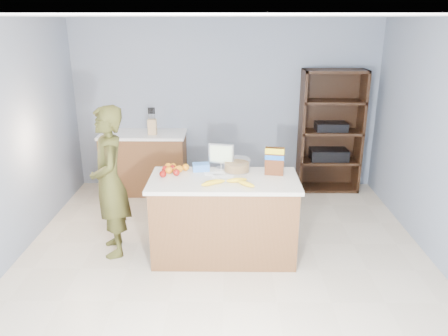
{
  "coord_description": "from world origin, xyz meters",
  "views": [
    {
      "loc": [
        0.04,
        -3.96,
        2.48
      ],
      "look_at": [
        0.0,
        0.35,
        1.0
      ],
      "focal_mm": 35.0,
      "sensor_mm": 36.0,
      "label": 1
    }
  ],
  "objects_px": {
    "tv": "(221,155)",
    "cereal_box": "(275,159)",
    "person": "(110,182)",
    "counter_peninsula": "(224,221)",
    "shelving_unit": "(330,133)"
  },
  "relations": [
    {
      "from": "shelving_unit",
      "to": "person",
      "type": "height_order",
      "value": "shelving_unit"
    },
    {
      "from": "counter_peninsula",
      "to": "tv",
      "type": "distance_m",
      "value": 0.72
    },
    {
      "from": "shelving_unit",
      "to": "tv",
      "type": "distance_m",
      "value": 2.34
    },
    {
      "from": "person",
      "to": "tv",
      "type": "height_order",
      "value": "person"
    },
    {
      "from": "person",
      "to": "tv",
      "type": "xyz_separation_m",
      "value": [
        1.19,
        0.25,
        0.23
      ]
    },
    {
      "from": "shelving_unit",
      "to": "cereal_box",
      "type": "relative_size",
      "value": 6.03
    },
    {
      "from": "counter_peninsula",
      "to": "shelving_unit",
      "type": "relative_size",
      "value": 0.87
    },
    {
      "from": "counter_peninsula",
      "to": "shelving_unit",
      "type": "distance_m",
      "value": 2.61
    },
    {
      "from": "tv",
      "to": "cereal_box",
      "type": "distance_m",
      "value": 0.6
    },
    {
      "from": "shelving_unit",
      "to": "cereal_box",
      "type": "distance_m",
      "value": 2.18
    },
    {
      "from": "tv",
      "to": "cereal_box",
      "type": "height_order",
      "value": "cereal_box"
    },
    {
      "from": "shelving_unit",
      "to": "person",
      "type": "bearing_deg",
      "value": -144.57
    },
    {
      "from": "shelving_unit",
      "to": "tv",
      "type": "bearing_deg",
      "value": -132.64
    },
    {
      "from": "tv",
      "to": "cereal_box",
      "type": "xyz_separation_m",
      "value": [
        0.57,
        -0.2,
        0.01
      ]
    },
    {
      "from": "counter_peninsula",
      "to": "cereal_box",
      "type": "bearing_deg",
      "value": 13.45
    }
  ]
}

